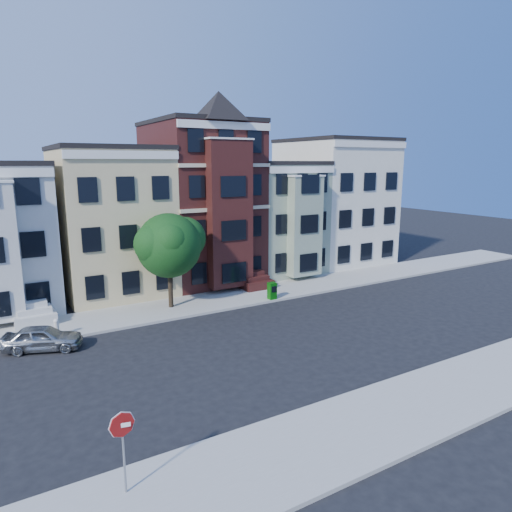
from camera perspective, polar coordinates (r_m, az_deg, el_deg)
ground at (r=25.32m, az=6.96°, el=-9.77°), size 120.00×120.00×0.00m
far_sidewalk at (r=31.65m, az=-1.90°, el=-5.13°), size 60.00×4.00×0.15m
near_sidewalk at (r=20.16m, az=21.49°, el=-16.17°), size 60.00×4.00×0.15m
house_yellow at (r=34.20m, az=-17.71°, el=4.03°), size 7.00×9.00×10.00m
house_brown at (r=36.28m, az=-6.93°, el=6.50°), size 7.00×9.00×12.00m
house_green at (r=39.49m, az=1.81°, el=4.80°), size 6.00×9.00×9.00m
house_cream at (r=43.52m, az=9.68°, el=6.60°), size 8.00×9.00×11.00m
street_tree at (r=28.88m, az=-10.82°, el=0.75°), size 7.37×7.37×7.41m
parked_car at (r=25.36m, az=-25.11°, el=-9.26°), size 4.02×2.76×1.27m
newspaper_box at (r=30.78m, az=2.02°, el=-4.37°), size 0.51×0.45×1.13m
fire_hydrant at (r=26.63m, az=-23.64°, el=-8.38°), size 0.34×0.34×0.77m
stop_sign at (r=14.03m, az=-16.26°, el=-21.99°), size 0.77×0.28×2.79m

